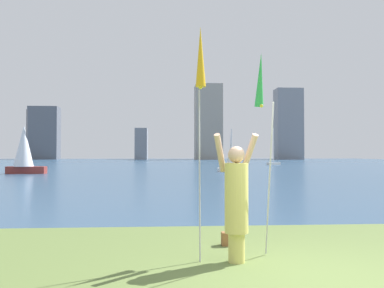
{
  "coord_description": "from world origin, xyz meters",
  "views": [
    {
      "loc": [
        -1.96,
        -5.23,
        1.7
      ],
      "look_at": [
        -0.71,
        13.76,
        2.15
      ],
      "focal_mm": 36.97,
      "sensor_mm": 36.0,
      "label": 1
    }
  ],
  "objects_px": {
    "kite_flag_left": "(201,64)",
    "sailboat_3": "(231,156)",
    "kite_flag_right": "(261,85)",
    "sailboat_6": "(274,163)",
    "bag": "(228,239)",
    "sailboat_1": "(232,169)",
    "person": "(236,198)",
    "sailboat_5": "(24,149)"
  },
  "relations": [
    {
      "from": "person",
      "to": "bag",
      "type": "relative_size",
      "value": 8.38
    },
    {
      "from": "bag",
      "to": "sailboat_5",
      "type": "xyz_separation_m",
      "value": [
        -12.98,
        26.56,
        1.9
      ]
    },
    {
      "from": "bag",
      "to": "sailboat_5",
      "type": "bearing_deg",
      "value": 116.04
    },
    {
      "from": "sailboat_1",
      "to": "kite_flag_left",
      "type": "bearing_deg",
      "value": -100.4
    },
    {
      "from": "kite_flag_left",
      "to": "sailboat_1",
      "type": "distance_m",
      "value": 30.13
    },
    {
      "from": "person",
      "to": "sailboat_3",
      "type": "distance_m",
      "value": 37.58
    },
    {
      "from": "kite_flag_right",
      "to": "sailboat_1",
      "type": "relative_size",
      "value": 0.88
    },
    {
      "from": "sailboat_1",
      "to": "sailboat_5",
      "type": "bearing_deg",
      "value": -174.28
    },
    {
      "from": "sailboat_1",
      "to": "sailboat_6",
      "type": "distance_m",
      "value": 22.99
    },
    {
      "from": "kite_flag_right",
      "to": "sailboat_5",
      "type": "xyz_separation_m",
      "value": [
        -13.51,
        26.97,
        -0.89
      ]
    },
    {
      "from": "sailboat_1",
      "to": "sailboat_6",
      "type": "xyz_separation_m",
      "value": [
        9.66,
        20.85,
        0.09
      ]
    },
    {
      "from": "kite_flag_right",
      "to": "bag",
      "type": "xyz_separation_m",
      "value": [
        -0.53,
        0.41,
        -2.78
      ]
    },
    {
      "from": "person",
      "to": "sailboat_1",
      "type": "bearing_deg",
      "value": 96.22
    },
    {
      "from": "sailboat_3",
      "to": "sailboat_6",
      "type": "relative_size",
      "value": 0.71
    },
    {
      "from": "kite_flag_left",
      "to": "sailboat_1",
      "type": "relative_size",
      "value": 0.94
    },
    {
      "from": "person",
      "to": "kite_flag_left",
      "type": "xyz_separation_m",
      "value": [
        -0.57,
        -0.04,
        2.1
      ]
    },
    {
      "from": "sailboat_5",
      "to": "sailboat_1",
      "type": "bearing_deg",
      "value": 5.72
    },
    {
      "from": "sailboat_3",
      "to": "person",
      "type": "bearing_deg",
      "value": -99.29
    },
    {
      "from": "person",
      "to": "sailboat_5",
      "type": "height_order",
      "value": "sailboat_5"
    },
    {
      "from": "kite_flag_left",
      "to": "sailboat_3",
      "type": "distance_m",
      "value": 37.75
    },
    {
      "from": "kite_flag_right",
      "to": "sailboat_5",
      "type": "relative_size",
      "value": 0.64
    },
    {
      "from": "person",
      "to": "kite_flag_left",
      "type": "distance_m",
      "value": 2.18
    },
    {
      "from": "sailboat_1",
      "to": "sailboat_3",
      "type": "bearing_deg",
      "value": 80.94
    },
    {
      "from": "kite_flag_left",
      "to": "person",
      "type": "bearing_deg",
      "value": 3.85
    },
    {
      "from": "kite_flag_right",
      "to": "bag",
      "type": "bearing_deg",
      "value": 142.23
    },
    {
      "from": "sailboat_5",
      "to": "sailboat_6",
      "type": "relative_size",
      "value": 1.01
    },
    {
      "from": "kite_flag_right",
      "to": "bag",
      "type": "relative_size",
      "value": 14.37
    },
    {
      "from": "person",
      "to": "kite_flag_left",
      "type": "bearing_deg",
      "value": -160.58
    },
    {
      "from": "kite_flag_right",
      "to": "sailboat_3",
      "type": "bearing_deg",
      "value": 81.4
    },
    {
      "from": "kite_flag_right",
      "to": "sailboat_1",
      "type": "height_order",
      "value": "sailboat_1"
    },
    {
      "from": "sailboat_1",
      "to": "sailboat_3",
      "type": "height_order",
      "value": "sailboat_1"
    },
    {
      "from": "sailboat_5",
      "to": "person",
      "type": "bearing_deg",
      "value": -64.95
    },
    {
      "from": "kite_flag_right",
      "to": "sailboat_5",
      "type": "height_order",
      "value": "sailboat_5"
    },
    {
      "from": "sailboat_1",
      "to": "sailboat_5",
      "type": "height_order",
      "value": "sailboat_5"
    },
    {
      "from": "sailboat_1",
      "to": "person",
      "type": "bearing_deg",
      "value": -99.35
    },
    {
      "from": "sailboat_1",
      "to": "sailboat_6",
      "type": "relative_size",
      "value": 0.74
    },
    {
      "from": "person",
      "to": "sailboat_1",
      "type": "height_order",
      "value": "sailboat_1"
    },
    {
      "from": "kite_flag_right",
      "to": "sailboat_6",
      "type": "height_order",
      "value": "sailboat_6"
    },
    {
      "from": "person",
      "to": "sailboat_5",
      "type": "relative_size",
      "value": 0.37
    },
    {
      "from": "sailboat_6",
      "to": "kite_flag_left",
      "type": "bearing_deg",
      "value": -106.67
    },
    {
      "from": "sailboat_3",
      "to": "kite_flag_left",
      "type": "bearing_deg",
      "value": -100.13
    },
    {
      "from": "kite_flag_left",
      "to": "sailboat_6",
      "type": "xyz_separation_m",
      "value": [
        15.08,
        50.36,
        -2.76
      ]
    }
  ]
}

